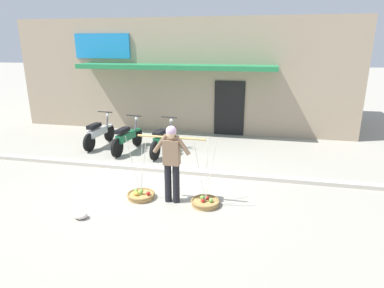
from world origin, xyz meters
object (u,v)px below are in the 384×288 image
(fruit_vendor, at_px, (172,159))
(motorcycle_third_in_row, at_px, (163,140))
(plastic_litter_bag, at_px, (80,215))
(motorcycle_second_in_row, at_px, (127,138))
(fruit_basket_right_side, at_px, (205,202))
(motorcycle_nearest_shop, at_px, (99,133))
(fruit_basket_left_side, at_px, (141,195))

(fruit_vendor, distance_m, motorcycle_third_in_row, 3.29)
(motorcycle_third_in_row, relative_size, plastic_litter_bag, 6.48)
(motorcycle_second_in_row, relative_size, motorcycle_third_in_row, 1.00)
(fruit_basket_right_side, xyz_separation_m, motorcycle_second_in_row, (-3.04, 3.06, 0.38))
(fruit_vendor, relative_size, motorcycle_second_in_row, 0.93)
(fruit_vendor, xyz_separation_m, motorcycle_second_in_row, (-2.31, 3.04, -0.52))
(motorcycle_nearest_shop, bearing_deg, fruit_basket_right_side, -39.10)
(fruit_vendor, distance_m, fruit_basket_right_side, 1.16)
(motorcycle_third_in_row, bearing_deg, fruit_basket_left_side, -82.58)
(plastic_litter_bag, bearing_deg, motorcycle_second_in_row, 100.18)
(fruit_basket_right_side, distance_m, motorcycle_third_in_row, 3.59)
(fruit_basket_right_side, xyz_separation_m, plastic_litter_bag, (-2.30, -1.07, -0.01))
(motorcycle_third_in_row, xyz_separation_m, plastic_litter_bag, (-0.45, -4.13, -0.38))
(motorcycle_nearest_shop, relative_size, plastic_litter_bag, 6.50)
(fruit_vendor, relative_size, plastic_litter_bag, 6.05)
(motorcycle_nearest_shop, bearing_deg, motorcycle_third_in_row, -8.34)
(motorcycle_second_in_row, bearing_deg, plastic_litter_bag, -79.82)
(fruit_basket_left_side, distance_m, motorcycle_nearest_shop, 4.35)
(fruit_basket_right_side, bearing_deg, fruit_vendor, 178.88)
(motorcycle_third_in_row, bearing_deg, fruit_basket_right_side, -58.78)
(fruit_basket_right_side, height_order, motorcycle_second_in_row, fruit_basket_right_side)
(plastic_litter_bag, bearing_deg, fruit_basket_right_side, 24.98)
(fruit_basket_left_side, relative_size, fruit_basket_right_side, 1.00)
(fruit_basket_right_side, height_order, motorcycle_nearest_shop, fruit_basket_right_side)
(fruit_vendor, bearing_deg, motorcycle_third_in_row, 110.29)
(fruit_vendor, height_order, motorcycle_third_in_row, fruit_vendor)
(fruit_basket_left_side, relative_size, motorcycle_second_in_row, 0.80)
(fruit_vendor, xyz_separation_m, plastic_litter_bag, (-1.57, -1.09, -0.91))
(fruit_basket_left_side, relative_size, motorcycle_third_in_row, 0.80)
(fruit_vendor, xyz_separation_m, fruit_basket_right_side, (0.73, -0.01, -0.90))
(motorcycle_nearest_shop, bearing_deg, motorcycle_second_in_row, -16.67)
(fruit_basket_left_side, height_order, motorcycle_nearest_shop, fruit_basket_left_side)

